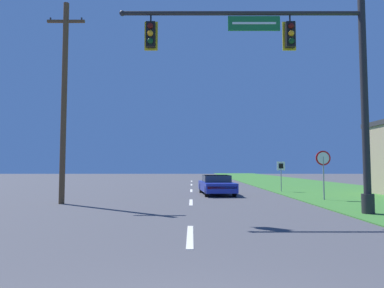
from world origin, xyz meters
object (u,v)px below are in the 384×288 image
(route_sign_post, at_px, (282,170))
(utility_pole_near, at_px, (65,98))
(car_ahead, at_px, (217,185))
(signal_mast, at_px, (306,76))
(stop_sign, at_px, (324,164))

(route_sign_post, distance_m, utility_pole_near, 14.59)
(car_ahead, xyz_separation_m, route_sign_post, (4.55, 1.96, 0.92))
(signal_mast, relative_size, route_sign_post, 4.58)
(route_sign_post, bearing_deg, car_ahead, -156.68)
(stop_sign, relative_size, route_sign_post, 1.23)
(car_ahead, distance_m, route_sign_post, 5.04)
(signal_mast, distance_m, route_sign_post, 11.62)
(car_ahead, height_order, route_sign_post, route_sign_post)
(stop_sign, bearing_deg, car_ahead, 143.77)
(route_sign_post, height_order, utility_pole_near, utility_pole_near)
(utility_pole_near, bearing_deg, stop_sign, 6.85)
(signal_mast, distance_m, stop_sign, 6.56)
(signal_mast, distance_m, car_ahead, 10.35)
(stop_sign, xyz_separation_m, utility_pole_near, (-12.81, -1.54, 3.10))
(utility_pole_near, bearing_deg, route_sign_post, 31.10)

